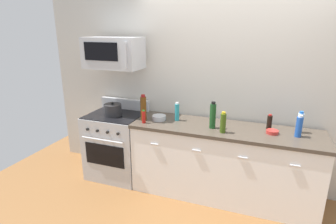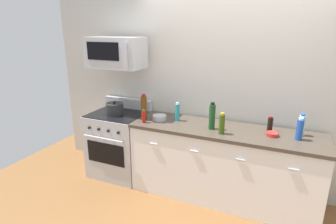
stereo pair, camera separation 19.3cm
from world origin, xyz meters
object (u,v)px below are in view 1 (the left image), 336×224
at_px(range_oven, 117,144).
at_px(bottle_olive_oil, 223,123).
at_px(bowl_steel_prep, 159,118).
at_px(bottle_soy_sauce_dark, 269,122).
at_px(stockpot, 113,110).
at_px(bottle_wine_amber, 143,108).
at_px(microwave, 113,53).
at_px(bottle_hot_sauce_red, 144,117).
at_px(bowl_red_small, 272,132).
at_px(bottle_wine_green, 213,116).
at_px(bottle_soda_blue, 299,126).
at_px(bottle_dish_soap, 177,112).
at_px(bottle_water_clear, 300,123).

height_order(range_oven, bottle_olive_oil, bottle_olive_oil).
bearing_deg(bowl_steel_prep, bottle_olive_oil, -10.26).
distance_m(bottle_soy_sauce_dark, stockpot, 2.00).
relative_size(range_oven, bottle_wine_amber, 3.16).
xyz_separation_m(microwave, bottle_hot_sauce_red, (0.52, -0.23, -0.75)).
bearing_deg(bowl_red_small, bottle_olive_oil, -163.46).
xyz_separation_m(bottle_soy_sauce_dark, bottle_wine_amber, (-1.53, -0.20, 0.07)).
relative_size(bowl_steel_prep, bowl_red_small, 1.33).
bearing_deg(microwave, bottle_olive_oil, -7.85).
bearing_deg(bottle_olive_oil, bottle_wine_green, 144.23).
distance_m(bottle_wine_green, bowl_red_small, 0.69).
distance_m(microwave, bottle_wine_green, 1.52).
height_order(bottle_wine_green, bottle_soda_blue, bottle_wine_green).
bearing_deg(range_oven, bottle_soy_sauce_dark, 3.43).
height_order(bottle_wine_green, bowl_steel_prep, bottle_wine_green).
bearing_deg(bowl_steel_prep, bottle_soy_sauce_dark, 5.48).
bearing_deg(bottle_wine_green, bottle_soy_sauce_dark, 15.71).
distance_m(bottle_olive_oil, bowl_steel_prep, 0.87).
relative_size(microwave, bottle_soda_blue, 3.01).
bearing_deg(bottle_soy_sauce_dark, bottle_soda_blue, -21.46).
bearing_deg(bottle_hot_sauce_red, bottle_soy_sauce_dark, 11.50).
height_order(bottle_soda_blue, bowl_steel_prep, bottle_soda_blue).
xyz_separation_m(bottle_dish_soap, bottle_hot_sauce_red, (-0.36, -0.24, -0.03)).
xyz_separation_m(bottle_wine_green, stockpot, (-1.36, 0.01, -0.07)).
height_order(bottle_water_clear, bowl_red_small, bottle_water_clear).
height_order(bottle_soda_blue, bowl_red_small, bottle_soda_blue).
bearing_deg(bottle_hot_sauce_red, bottle_dish_soap, 33.73).
bearing_deg(bottle_olive_oil, bowl_steel_prep, 169.74).
relative_size(bottle_olive_oil, stockpot, 1.03).
xyz_separation_m(bottle_wine_amber, bottle_hot_sauce_red, (0.05, -0.10, -0.08)).
distance_m(range_oven, bottle_wine_amber, 0.78).
xyz_separation_m(microwave, bottle_olive_oil, (1.51, -0.21, -0.71)).
relative_size(bottle_soy_sauce_dark, bottle_olive_oil, 0.76).
height_order(bottle_olive_oil, bowl_steel_prep, bottle_olive_oil).
xyz_separation_m(microwave, stockpot, (-0.00, -0.10, -0.75)).
distance_m(range_oven, bottle_wine_green, 1.49).
bearing_deg(bowl_red_small, bottle_soda_blue, 1.41).
bearing_deg(bowl_red_small, bowl_steel_prep, -179.86).
bearing_deg(bottle_dish_soap, bottle_water_clear, 3.20).
relative_size(bottle_wine_green, bottle_wine_amber, 0.96).
xyz_separation_m(bottle_wine_amber, bottle_water_clear, (1.85, 0.22, -0.04)).
height_order(bottle_wine_green, bottle_olive_oil, bottle_wine_green).
bearing_deg(bottle_hot_sauce_red, range_oven, 160.80).
bearing_deg(stockpot, bottle_soda_blue, 1.35).
height_order(range_oven, bottle_dish_soap, bottle_dish_soap).
height_order(bowl_red_small, stockpot, stockpot).
xyz_separation_m(bowl_red_small, stockpot, (-2.04, -0.05, 0.06)).
distance_m(bottle_soda_blue, bottle_soy_sauce_dark, 0.33).
height_order(microwave, bowl_steel_prep, microwave).
bearing_deg(bottle_dish_soap, bottle_soy_sauce_dark, 3.11).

